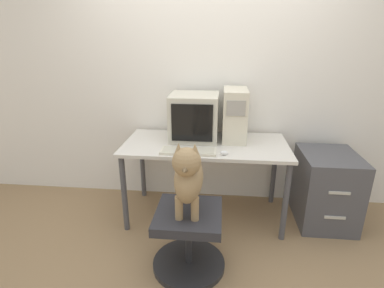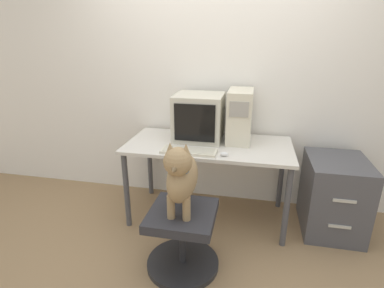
{
  "view_description": "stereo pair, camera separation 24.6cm",
  "coord_description": "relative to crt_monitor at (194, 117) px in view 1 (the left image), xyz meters",
  "views": [
    {
      "loc": [
        0.14,
        -2.23,
        1.69
      ],
      "look_at": [
        -0.1,
        0.08,
        0.85
      ],
      "focal_mm": 28.0,
      "sensor_mm": 36.0,
      "label": 1
    },
    {
      "loc": [
        0.38,
        -2.19,
        1.69
      ],
      "look_at": [
        -0.1,
        0.08,
        0.85
      ],
      "focal_mm": 28.0,
      "sensor_mm": 36.0,
      "label": 2
    }
  ],
  "objects": [
    {
      "name": "ground_plane",
      "position": [
        0.12,
        -0.49,
        -0.97
      ],
      "size": [
        12.0,
        12.0,
        0.0
      ],
      "primitive_type": "plane",
      "color": "#937551"
    },
    {
      "name": "wall_back",
      "position": [
        0.12,
        0.31,
        0.33
      ],
      "size": [
        8.0,
        0.05,
        2.6
      ],
      "color": "white",
      "rests_on": "ground_plane"
    },
    {
      "name": "desk",
      "position": [
        0.12,
        -0.12,
        -0.3
      ],
      "size": [
        1.5,
        0.73,
        0.76
      ],
      "color": "silver",
      "rests_on": "ground_plane"
    },
    {
      "name": "crt_monitor",
      "position": [
        0.0,
        0.0,
        0.0
      ],
      "size": [
        0.44,
        0.43,
        0.43
      ],
      "color": "beige",
      "rests_on": "desk"
    },
    {
      "name": "pc_tower",
      "position": [
        0.38,
        0.03,
        0.03
      ],
      "size": [
        0.22,
        0.41,
        0.48
      ],
      "color": "beige",
      "rests_on": "desk"
    },
    {
      "name": "keyboard",
      "position": [
        -0.01,
        -0.38,
        -0.2
      ],
      "size": [
        0.47,
        0.17,
        0.03
      ],
      "color": "beige",
      "rests_on": "desk"
    },
    {
      "name": "computer_mouse",
      "position": [
        0.29,
        -0.4,
        -0.19
      ],
      "size": [
        0.06,
        0.04,
        0.04
      ],
      "color": "silver",
      "rests_on": "desk"
    },
    {
      "name": "office_chair",
      "position": [
        0.04,
        -0.85,
        -0.71
      ],
      "size": [
        0.56,
        0.56,
        0.49
      ],
      "color": "#262628",
      "rests_on": "ground_plane"
    },
    {
      "name": "dog",
      "position": [
        0.04,
        -0.86,
        -0.19
      ],
      "size": [
        0.2,
        0.49,
        0.56
      ],
      "color": "#9E7F56",
      "rests_on": "office_chair"
    },
    {
      "name": "filing_cabinet",
      "position": [
        1.25,
        -0.1,
        -0.63
      ],
      "size": [
        0.5,
        0.62,
        0.68
      ],
      "color": "#4C4C51",
      "rests_on": "ground_plane"
    }
  ]
}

